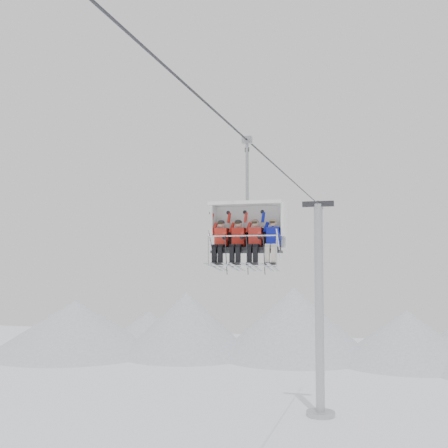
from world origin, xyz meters
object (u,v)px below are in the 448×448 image
(chairlift_carrier, at_px, (248,226))
(skier_far_right, at_px, (272,241))
(skier_far_left, at_px, (220,241))
(skier_center_left, at_px, (238,241))
(skier_center_right, at_px, (255,241))
(lift_tower_right, at_px, (319,323))

(chairlift_carrier, height_order, skier_far_right, chairlift_carrier)
(skier_far_left, distance_m, skier_center_left, 0.55)
(skier_center_left, bearing_deg, skier_center_right, 0.00)
(chairlift_carrier, bearing_deg, skier_far_right, -20.58)
(lift_tower_right, xyz_separation_m, skier_far_right, (0.81, -19.60, 4.41))
(chairlift_carrier, distance_m, skier_center_right, 0.62)
(lift_tower_right, height_order, skier_far_right, lift_tower_right)
(lift_tower_right, height_order, skier_center_left, lift_tower_right)
(lift_tower_right, bearing_deg, skier_center_right, -89.21)
(skier_center_left, bearing_deg, chairlift_carrier, 50.15)
(skier_center_left, height_order, skier_far_right, same)
(lift_tower_right, height_order, skier_far_left, lift_tower_right)
(skier_center_left, xyz_separation_m, skier_far_right, (1.07, 0.00, 0.00))
(lift_tower_right, relative_size, skier_center_left, 7.99)
(lift_tower_right, height_order, chairlift_carrier, lift_tower_right)
(skier_center_right, bearing_deg, skier_center_left, 180.00)
(chairlift_carrier, relative_size, skier_far_left, 2.36)
(chairlift_carrier, xyz_separation_m, skier_far_right, (0.81, -0.30, -0.46))
(lift_tower_right, xyz_separation_m, skier_center_left, (-0.25, -19.60, 4.41))
(lift_tower_right, relative_size, chairlift_carrier, 3.38)
(lift_tower_right, bearing_deg, skier_far_right, -87.63)
(lift_tower_right, xyz_separation_m, skier_far_left, (-0.80, -19.60, 4.41))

